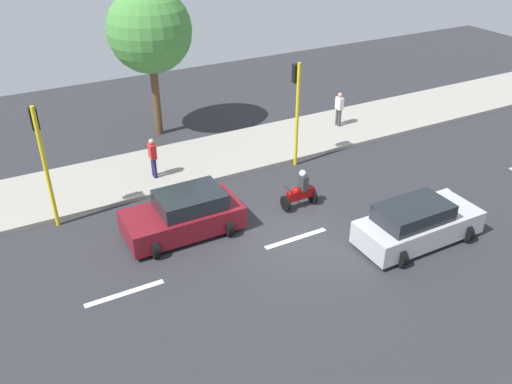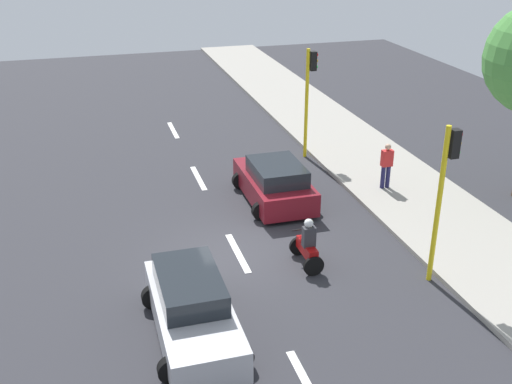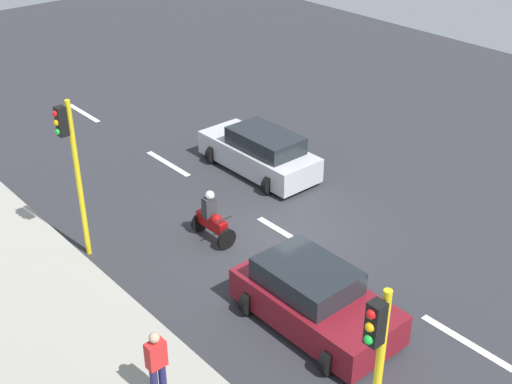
% 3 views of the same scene
% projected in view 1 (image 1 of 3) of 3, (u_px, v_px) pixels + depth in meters
% --- Properties ---
extents(ground_plane, '(40.00, 60.00, 0.10)m').
position_uv_depth(ground_plane, '(296.00, 240.00, 18.27)').
color(ground_plane, '#2D2D33').
extents(sidewalk, '(4.00, 60.00, 0.15)m').
position_uv_depth(sidewalk, '(213.00, 157.00, 23.54)').
color(sidewalk, '#9E998E').
rests_on(sidewalk, ground).
extents(lane_stripe_north, '(0.20, 2.40, 0.01)m').
position_uv_depth(lane_stripe_north, '(426.00, 196.00, 20.68)').
color(lane_stripe_north, white).
rests_on(lane_stripe_north, ground).
extents(lane_stripe_mid, '(0.20, 2.40, 0.01)m').
position_uv_depth(lane_stripe_mid, '(296.00, 238.00, 18.24)').
color(lane_stripe_mid, white).
rests_on(lane_stripe_mid, ground).
extents(lane_stripe_south, '(0.20, 2.40, 0.01)m').
position_uv_depth(lane_stripe_south, '(125.00, 293.00, 15.80)').
color(lane_stripe_south, white).
rests_on(lane_stripe_south, ground).
extents(car_silver, '(2.16, 4.40, 1.52)m').
position_uv_depth(car_silver, '(417.00, 224.00, 17.76)').
color(car_silver, '#B7B7BC').
rests_on(car_silver, ground).
extents(car_maroon, '(2.36, 4.02, 1.52)m').
position_uv_depth(car_maroon, '(184.00, 215.00, 18.24)').
color(car_maroon, maroon).
rests_on(car_maroon, ground).
extents(motorcycle, '(0.60, 1.30, 1.53)m').
position_uv_depth(motorcycle, '(300.00, 192.00, 19.74)').
color(motorcycle, black).
rests_on(motorcycle, ground).
extents(pedestrian_near_signal, '(0.40, 0.24, 1.69)m').
position_uv_depth(pedestrian_near_signal, '(153.00, 157.00, 21.34)').
color(pedestrian_near_signal, '#1E1E4C').
rests_on(pedestrian_near_signal, sidewalk).
extents(pedestrian_by_tree, '(0.40, 0.24, 1.69)m').
position_uv_depth(pedestrian_by_tree, '(339.00, 108.00, 25.96)').
color(pedestrian_by_tree, '#3F3F3F').
rests_on(pedestrian_by_tree, sidewalk).
extents(traffic_light_corner, '(0.49, 0.24, 4.50)m').
position_uv_depth(traffic_light_corner, '(297.00, 100.00, 21.64)').
color(traffic_light_corner, yellow).
rests_on(traffic_light_corner, ground).
extents(traffic_light_midblock, '(0.49, 0.24, 4.50)m').
position_uv_depth(traffic_light_midblock, '(41.00, 150.00, 17.58)').
color(traffic_light_midblock, yellow).
rests_on(traffic_light_midblock, ground).
extents(street_tree_north, '(3.79, 3.79, 6.85)m').
position_uv_depth(street_tree_north, '(150.00, 31.00, 23.44)').
color(street_tree_north, brown).
rests_on(street_tree_north, ground).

